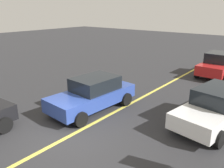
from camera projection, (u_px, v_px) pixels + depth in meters
The scene contains 5 objects.
ground_plane at pixel (66, 138), 8.54m from camera, with size 80.00×80.00×0.00m, color #2D2D30.
lane_marking_centre at pixel (116, 111), 10.75m from camera, with size 28.00×0.16×0.01m, color #E0D14C.
car_blue_approaching at pixel (93, 94), 10.78m from camera, with size 4.38×2.17×1.55m.
car_red_far_lane at pixel (218, 65), 16.17m from camera, with size 3.94×2.05×1.65m.
car_white_mid_road at pixel (217, 106), 9.37m from camera, with size 4.68×2.42×1.55m.
Camera 1 is at (-4.72, -6.06, 4.57)m, focal length 37.00 mm.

